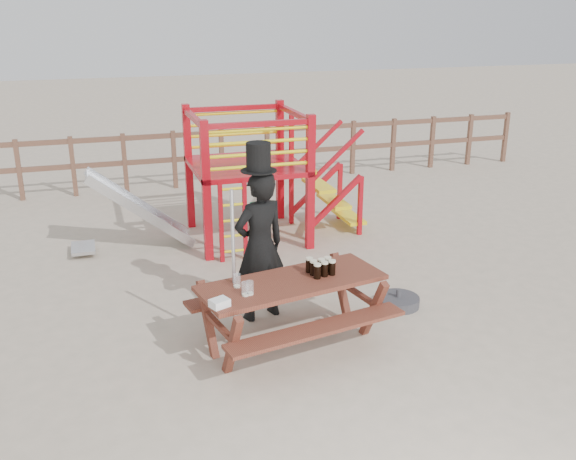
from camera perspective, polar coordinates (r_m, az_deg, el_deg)
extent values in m
plane|color=#BCA892|center=(7.41, 1.80, -9.81)|extent=(60.00, 60.00, 0.00)
cube|color=brown|center=(13.52, -8.08, 8.44)|extent=(15.00, 0.06, 0.10)
cube|color=brown|center=(13.62, -7.98, 6.36)|extent=(15.00, 0.06, 0.10)
cube|color=brown|center=(13.51, -22.80, 4.93)|extent=(0.09, 0.09, 1.20)
cube|color=brown|center=(13.45, -18.56, 5.37)|extent=(0.09, 0.09, 1.20)
cube|color=brown|center=(13.46, -14.31, 5.79)|extent=(0.09, 0.09, 1.20)
cube|color=brown|center=(13.55, -10.07, 6.18)|extent=(0.09, 0.09, 1.20)
cube|color=brown|center=(13.71, -5.91, 6.53)|extent=(0.09, 0.09, 1.20)
cube|color=brown|center=(13.94, -1.86, 6.83)|extent=(0.09, 0.09, 1.20)
cube|color=brown|center=(14.23, 2.05, 7.09)|extent=(0.09, 0.09, 1.20)
cube|color=brown|center=(14.59, 5.79, 7.31)|extent=(0.09, 0.09, 1.20)
cube|color=brown|center=(15.01, 9.33, 7.49)|extent=(0.09, 0.09, 1.20)
cube|color=brown|center=(15.48, 12.68, 7.63)|extent=(0.09, 0.09, 1.20)
cube|color=brown|center=(16.00, 15.81, 7.74)|extent=(0.09, 0.09, 1.20)
cube|color=brown|center=(16.56, 18.75, 7.82)|extent=(0.09, 0.09, 1.20)
cube|color=#AA0B16|center=(9.40, -7.27, 3.36)|extent=(0.12, 0.12, 2.10)
cube|color=#AA0B16|center=(9.79, 1.99, 4.16)|extent=(0.12, 0.12, 2.10)
cube|color=#AA0B16|center=(10.92, -8.82, 5.54)|extent=(0.12, 0.12, 2.10)
cube|color=#AA0B16|center=(11.27, -0.73, 6.18)|extent=(0.12, 0.12, 2.10)
cube|color=#AA0B16|center=(10.27, -3.73, 5.72)|extent=(1.72, 1.72, 0.08)
cube|color=#AA0B16|center=(9.35, -2.63, 9.40)|extent=(1.60, 0.08, 0.08)
cube|color=#AA0B16|center=(10.89, -4.85, 10.75)|extent=(1.60, 0.08, 0.08)
cube|color=#AA0B16|center=(9.96, -8.36, 9.82)|extent=(0.08, 1.60, 0.08)
cube|color=#AA0B16|center=(10.33, 0.56, 10.36)|extent=(0.08, 1.60, 0.08)
cylinder|color=yellow|center=(9.48, -2.57, 5.70)|extent=(1.50, 0.05, 0.05)
cylinder|color=yellow|center=(11.00, -4.76, 7.55)|extent=(1.50, 0.05, 0.05)
cylinder|color=yellow|center=(9.44, -2.59, 6.76)|extent=(1.50, 0.05, 0.05)
cylinder|color=yellow|center=(10.96, -4.79, 8.48)|extent=(1.50, 0.05, 0.05)
cylinder|color=yellow|center=(9.40, -2.61, 7.83)|extent=(1.50, 0.05, 0.05)
cylinder|color=yellow|center=(10.93, -4.82, 9.40)|extent=(1.50, 0.05, 0.05)
cylinder|color=yellow|center=(9.37, -2.62, 8.91)|extent=(1.50, 0.05, 0.05)
cylinder|color=yellow|center=(10.90, -4.84, 10.33)|extent=(1.50, 0.05, 0.05)
cube|color=#AA0B16|center=(9.42, -5.97, 0.58)|extent=(0.06, 0.06, 1.20)
cube|color=#AA0B16|center=(9.49, -3.84, 0.79)|extent=(0.06, 0.06, 1.20)
cylinder|color=yellow|center=(9.60, -4.82, -1.86)|extent=(0.36, 0.04, 0.04)
cylinder|color=yellow|center=(9.52, -4.86, -0.51)|extent=(0.36, 0.04, 0.04)
cylinder|color=yellow|center=(9.44, -4.91, 0.86)|extent=(0.36, 0.04, 0.04)
cylinder|color=yellow|center=(9.37, -4.95, 2.25)|extent=(0.36, 0.04, 0.04)
cylinder|color=yellow|center=(9.30, -4.99, 3.67)|extent=(0.36, 0.04, 0.04)
cube|color=yellow|center=(10.56, 1.32, 5.46)|extent=(0.30, 0.90, 0.06)
cube|color=yellow|center=(10.73, 2.72, 4.01)|extent=(0.30, 0.90, 0.06)
cube|color=yellow|center=(10.91, 4.08, 2.60)|extent=(0.30, 0.90, 0.06)
cube|color=yellow|center=(11.10, 5.39, 1.23)|extent=(0.30, 0.90, 0.06)
cube|color=#AA0B16|center=(10.42, 4.18, 2.48)|extent=(0.95, 0.08, 0.86)
cube|color=#AA0B16|center=(11.22, 2.50, 3.75)|extent=(0.95, 0.08, 0.86)
cube|color=silver|center=(10.18, -12.99, 1.73)|extent=(1.53, 0.55, 1.21)
cube|color=silver|center=(9.91, -12.86, 1.50)|extent=(1.58, 0.04, 1.28)
cube|color=silver|center=(10.42, -13.14, 2.36)|extent=(1.58, 0.04, 1.28)
cube|color=silver|center=(10.32, -17.74, -1.52)|extent=(0.35, 0.55, 0.05)
cube|color=brown|center=(6.99, 0.36, -4.69)|extent=(2.14, 1.13, 0.05)
cube|color=brown|center=(6.69, 2.68, -8.78)|extent=(2.05, 0.66, 0.04)
cube|color=brown|center=(7.57, -1.69, -5.28)|extent=(2.05, 0.66, 0.04)
cube|color=brown|center=(6.84, -6.10, -9.10)|extent=(0.31, 1.21, 0.73)
cube|color=brown|center=(7.57, 6.13, -6.14)|extent=(0.31, 1.21, 0.73)
imported|color=black|center=(7.59, -2.52, -1.47)|extent=(0.77, 0.61, 1.83)
cube|color=#0C8742|center=(7.63, -3.12, 0.39)|extent=(0.08, 0.04, 0.43)
cylinder|color=black|center=(7.31, -2.62, 5.30)|extent=(0.42, 0.42, 0.01)
cylinder|color=black|center=(7.27, -2.64, 6.56)|extent=(0.28, 0.28, 0.32)
cube|color=white|center=(7.37, -3.23, 7.60)|extent=(0.14, 0.05, 0.04)
cylinder|color=#B2B2B7|center=(6.90, -4.84, -3.73)|extent=(0.04, 0.04, 1.83)
cylinder|color=#36363B|center=(8.30, 9.75, -6.27)|extent=(0.54, 0.54, 0.12)
cylinder|color=#36363B|center=(8.25, 9.80, -5.56)|extent=(0.06, 0.06, 0.10)
cube|color=white|center=(6.41, -6.10, -6.47)|extent=(0.22, 0.20, 0.08)
cylinder|color=black|center=(7.01, 2.62, -3.74)|extent=(0.08, 0.08, 0.15)
cylinder|color=beige|center=(6.98, 2.63, -3.09)|extent=(0.08, 0.08, 0.02)
cylinder|color=black|center=(7.07, 3.26, -3.55)|extent=(0.08, 0.08, 0.15)
cylinder|color=beige|center=(7.04, 3.27, -2.91)|extent=(0.08, 0.08, 0.02)
cylinder|color=black|center=(7.11, 3.93, -3.42)|extent=(0.08, 0.08, 0.15)
cylinder|color=beige|center=(7.08, 3.94, -2.78)|extent=(0.08, 0.08, 0.02)
cylinder|color=black|center=(7.10, 2.28, -3.44)|extent=(0.08, 0.08, 0.15)
cylinder|color=beige|center=(7.07, 2.29, -2.80)|extent=(0.08, 0.08, 0.02)
cylinder|color=black|center=(7.14, 2.98, -3.30)|extent=(0.08, 0.08, 0.15)
cylinder|color=beige|center=(7.11, 2.99, -2.66)|extent=(0.08, 0.08, 0.02)
cylinder|color=black|center=(7.20, 3.53, -3.13)|extent=(0.08, 0.08, 0.15)
cylinder|color=beige|center=(7.16, 3.55, -2.50)|extent=(0.08, 0.08, 0.02)
cylinder|color=black|center=(7.17, 1.90, -3.20)|extent=(0.08, 0.08, 0.15)
cylinder|color=beige|center=(7.14, 1.91, -2.56)|extent=(0.08, 0.08, 0.02)
cylinder|color=silver|center=(6.63, -3.42, -5.16)|extent=(0.08, 0.08, 0.15)
cylinder|color=beige|center=(6.66, -3.41, -5.67)|extent=(0.07, 0.07, 0.02)
cylinder|color=silver|center=(6.81, -4.57, -4.50)|extent=(0.08, 0.08, 0.15)
cylinder|color=beige|center=(6.84, -4.55, -5.00)|extent=(0.07, 0.07, 0.02)
cylinder|color=silver|center=(6.61, -3.82, -5.25)|extent=(0.08, 0.08, 0.15)
cylinder|color=beige|center=(6.64, -3.81, -5.76)|extent=(0.07, 0.07, 0.02)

